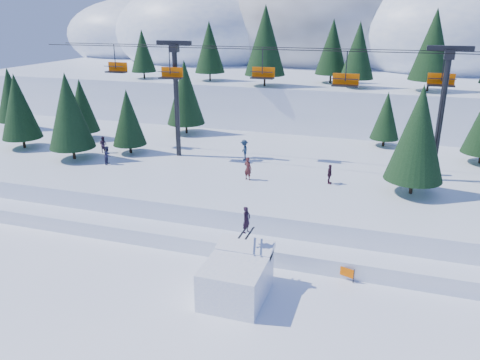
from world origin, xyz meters
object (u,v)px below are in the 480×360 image
(banner_near, at_px, (332,268))
(banner_far, at_px, (395,277))
(jump_kicker, at_px, (237,277))
(chairlift, at_px, (299,87))

(banner_near, height_order, banner_far, same)
(jump_kicker, xyz_separation_m, banner_near, (4.78, 3.83, -0.67))
(jump_kicker, height_order, chairlift, chairlift)
(jump_kicker, distance_m, banner_far, 9.25)
(banner_near, bearing_deg, banner_far, 0.01)
(banner_near, bearing_deg, jump_kicker, -141.26)
(jump_kicker, bearing_deg, banner_near, 38.74)
(jump_kicker, xyz_separation_m, chairlift, (-0.18, 16.69, 8.12))
(jump_kicker, relative_size, banner_far, 1.70)
(banner_near, xyz_separation_m, banner_far, (3.61, 0.00, 0.00))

